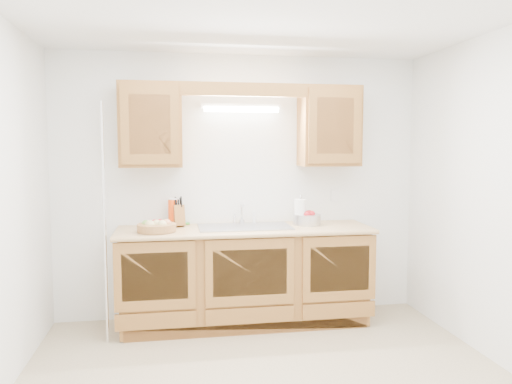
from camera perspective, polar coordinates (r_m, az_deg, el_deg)
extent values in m
plane|color=#BEAD89|center=(3.70, 1.60, -21.01)|extent=(3.50, 3.50, 0.00)
plane|color=white|center=(3.43, 1.72, 19.85)|extent=(3.50, 3.50, 0.00)
cube|color=white|center=(4.81, -1.80, 0.63)|extent=(3.50, 0.02, 2.50)
cube|color=white|center=(1.91, 10.47, -6.44)|extent=(3.50, 0.02, 2.50)
cube|color=white|center=(4.06, 26.69, -0.77)|extent=(0.02, 3.00, 2.50)
cube|color=#9B632D|center=(4.66, -1.27, -9.65)|extent=(2.20, 0.60, 0.86)
cube|color=tan|center=(4.55, -1.25, -4.34)|extent=(2.30, 0.63, 0.04)
cube|color=#9B632D|center=(4.60, -11.94, 7.48)|extent=(0.55, 0.33, 0.75)
cube|color=#9B632D|center=(4.82, 8.35, 7.42)|extent=(0.55, 0.33, 0.75)
cube|color=#9B632D|center=(4.52, -1.30, 11.63)|extent=(2.20, 0.05, 0.12)
cylinder|color=white|center=(4.71, -1.66, 9.42)|extent=(0.70, 0.05, 0.05)
cube|color=white|center=(4.74, -1.71, 9.75)|extent=(0.76, 0.06, 0.05)
cube|color=#9E9EA3|center=(4.56, -1.29, -4.01)|extent=(0.84, 0.46, 0.01)
cube|color=#9E9EA3|center=(4.55, -3.92, -5.10)|extent=(0.39, 0.40, 0.16)
cube|color=#9E9EA3|center=(4.61, 1.30, -4.96)|extent=(0.39, 0.40, 0.16)
cylinder|color=silver|center=(4.76, -1.64, -3.43)|extent=(0.06, 0.06, 0.04)
cylinder|color=silver|center=(4.75, -1.64, -2.47)|extent=(0.02, 0.02, 0.16)
cylinder|color=silver|center=(4.69, -1.56, -1.46)|extent=(0.02, 0.12, 0.02)
cylinder|color=white|center=(4.77, -0.21, -2.92)|extent=(0.03, 0.03, 0.12)
cylinder|color=silver|center=(4.27, -16.92, -3.55)|extent=(0.03, 0.03, 2.00)
cube|color=white|center=(5.03, 9.00, -0.38)|extent=(0.08, 0.01, 0.12)
cylinder|color=#B17747|center=(4.40, -11.28, -4.01)|extent=(0.41, 0.41, 0.06)
sphere|color=#D8C67F|center=(4.36, -12.03, -3.71)|extent=(0.08, 0.08, 0.08)
sphere|color=#D8C67F|center=(4.35, -10.70, -3.71)|extent=(0.08, 0.08, 0.08)
sphere|color=tan|center=(4.43, -10.19, -3.56)|extent=(0.08, 0.08, 0.08)
sphere|color=red|center=(4.45, -11.51, -3.55)|extent=(0.07, 0.07, 0.07)
sphere|color=#72A53F|center=(4.42, -12.48, -3.62)|extent=(0.07, 0.07, 0.07)
sphere|color=#D8C67F|center=(4.38, -11.29, -3.65)|extent=(0.08, 0.08, 0.08)
sphere|color=red|center=(4.47, -10.90, -3.50)|extent=(0.07, 0.07, 0.07)
cube|color=#9B632D|center=(4.66, -8.83, -2.73)|extent=(0.13, 0.17, 0.21)
cylinder|color=black|center=(4.63, -9.17, -1.37)|extent=(0.02, 0.04, 0.08)
cylinder|color=black|center=(4.63, -8.84, -1.32)|extent=(0.02, 0.04, 0.08)
cylinder|color=black|center=(4.63, -8.52, -1.26)|extent=(0.02, 0.04, 0.08)
cylinder|color=black|center=(4.66, -9.06, -1.17)|extent=(0.02, 0.04, 0.08)
cylinder|color=black|center=(4.66, -8.64, -1.12)|extent=(0.02, 0.04, 0.08)
cylinder|color=black|center=(4.69, -9.18, -1.04)|extent=(0.02, 0.04, 0.08)
cylinder|color=black|center=(4.69, -8.54, -0.99)|extent=(0.02, 0.04, 0.08)
cylinder|color=#FC4B0E|center=(4.69, -9.48, -2.34)|extent=(0.10, 0.10, 0.25)
cylinder|color=white|center=(4.67, -9.50, -0.77)|extent=(0.09, 0.09, 0.01)
imported|color=#2161A8|center=(4.73, -9.04, -2.65)|extent=(0.10, 0.10, 0.19)
cube|color=#CC333F|center=(4.75, -8.17, -3.71)|extent=(0.10, 0.06, 0.01)
cube|color=green|center=(4.75, -8.17, -3.61)|extent=(0.10, 0.06, 0.02)
cylinder|color=silver|center=(4.74, 5.07, -3.66)|extent=(0.14, 0.14, 0.01)
cylinder|color=silver|center=(4.72, 5.09, -2.08)|extent=(0.02, 0.02, 0.27)
cylinder|color=white|center=(4.72, 5.09, -2.24)|extent=(0.12, 0.12, 0.23)
sphere|color=silver|center=(4.70, 5.10, -0.43)|extent=(0.02, 0.02, 0.02)
cylinder|color=silver|center=(4.73, 5.82, -3.13)|extent=(0.29, 0.29, 0.10)
sphere|color=red|center=(4.71, 5.47, -2.54)|extent=(0.07, 0.07, 0.07)
sphere|color=red|center=(4.75, 6.11, -2.49)|extent=(0.07, 0.07, 0.07)
sphere|color=red|center=(4.69, 5.92, -2.58)|extent=(0.07, 0.07, 0.07)
sphere|color=red|center=(4.71, 6.36, -2.55)|extent=(0.07, 0.07, 0.07)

